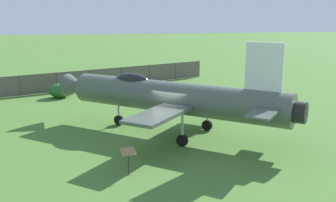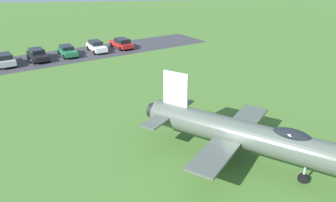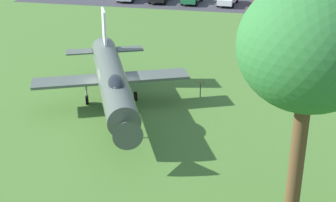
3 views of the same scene
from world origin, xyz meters
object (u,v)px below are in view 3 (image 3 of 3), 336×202
(shade_tree, at_px, (310,47))
(display_jet, at_px, (113,81))
(info_plaque, at_px, (200,85))
(parked_car_red, at_px, (262,0))

(shade_tree, bearing_deg, display_jet, 77.74)
(display_jet, xyz_separation_m, info_plaque, (5.32, -2.61, -1.24))
(display_jet, bearing_deg, parked_car_red, 143.04)
(display_jet, xyz_separation_m, parked_car_red, (31.69, 7.90, -1.32))
(shade_tree, height_order, parked_car_red, shade_tree)
(display_jet, relative_size, shade_tree, 1.27)
(display_jet, relative_size, info_plaque, 11.01)
(display_jet, bearing_deg, info_plaque, 102.87)
(shade_tree, bearing_deg, info_plaque, 52.25)
(display_jet, height_order, shade_tree, shade_tree)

